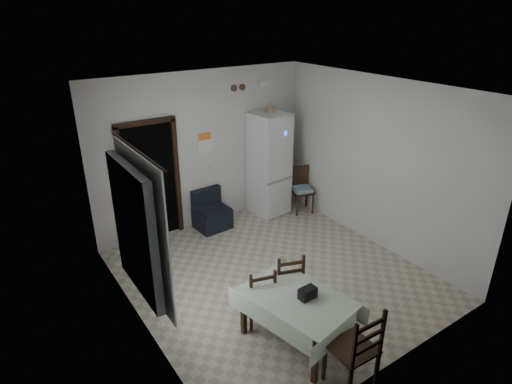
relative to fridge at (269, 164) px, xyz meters
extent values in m
plane|color=#BBB099|center=(-1.29, -1.93, -1.02)|extent=(4.50, 4.50, 0.00)
cube|color=black|center=(-2.34, 0.54, 0.03)|extent=(0.90, 0.45, 2.10)
cube|color=black|center=(-2.83, 0.29, 0.03)|extent=(0.08, 0.10, 2.18)
cube|color=black|center=(-1.85, 0.29, 0.03)|extent=(0.08, 0.10, 2.18)
cube|color=black|center=(-2.34, 0.29, 1.12)|extent=(1.06, 0.10, 0.08)
cube|color=silver|center=(-3.44, -2.13, 0.53)|extent=(0.10, 1.20, 1.60)
cube|color=white|center=(-3.33, -2.13, 0.53)|extent=(0.02, 1.45, 1.85)
cylinder|color=black|center=(-3.32, -2.13, 1.48)|extent=(0.02, 1.60, 0.02)
cube|color=white|center=(-1.24, 0.31, 0.60)|extent=(0.28, 0.02, 0.40)
cube|color=orange|center=(-1.24, 0.30, 0.70)|extent=(0.24, 0.01, 0.14)
cube|color=beige|center=(-1.14, 0.31, 0.08)|extent=(0.08, 0.02, 0.12)
cylinder|color=brown|center=(-0.59, 0.31, 1.50)|extent=(0.12, 0.03, 0.12)
cylinder|color=brown|center=(-0.41, 0.31, 1.50)|extent=(0.12, 0.03, 0.12)
cube|color=white|center=(0.06, 0.28, 1.53)|extent=(0.25, 0.07, 0.09)
cone|color=tan|center=(0.04, 0.05, 1.12)|extent=(0.24, 0.24, 0.19)
cube|color=black|center=(-1.84, -3.33, -0.27)|extent=(0.22, 0.14, 0.14)
camera|label=1|loc=(-4.71, -6.44, 2.88)|focal=30.00mm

